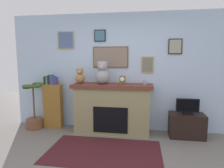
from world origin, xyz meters
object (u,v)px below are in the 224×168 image
Objects in this scene: potted_plant at (35,113)px; mantel_clock at (122,80)px; teddy_bear_grey at (80,76)px; teddy_bear_brown at (102,74)px; television at (188,107)px; fireplace at (112,108)px; bookshelf at (53,104)px; tv_stand at (187,125)px; candle_jar at (145,83)px.

mantel_clock is (2.03, 0.04, 0.80)m from potted_plant.
teddy_bear_brown is (0.50, -0.00, 0.07)m from teddy_bear_grey.
television is (3.36, 0.02, 0.28)m from potted_plant.
television is 2.34m from teddy_bear_grey.
fireplace is 1.41m from bookshelf.
potted_plant is at bearing -163.62° from bookshelf.
mantel_clock is (-1.33, 0.02, 0.91)m from tv_stand.
mantel_clock is 0.36× the size of teddy_bear_brown.
teddy_bear_brown is (-1.76, 0.02, 1.04)m from tv_stand.
tv_stand is at bearing -1.39° from fireplace.
teddy_bear_grey reaches higher than bookshelf.
potted_plant reaches higher than tv_stand.
bookshelf is 2.16m from candle_jar.
tv_stand is at bearing 90.00° from television.
candle_jar reaches higher than potted_plant.
teddy_bear_grey reaches higher than candle_jar.
mantel_clock is (-0.46, -0.00, 0.05)m from candle_jar.
potted_plant is 2.15× the size of teddy_bear_brown.
candle_jar is (0.68, -0.02, 0.57)m from fireplace.
bookshelf is 0.47m from potted_plant.
teddy_bear_grey is at bearing 179.95° from mantel_clock.
bookshelf is at bearing 177.13° from mantel_clock.
television is at bearing -0.53° from teddy_bear_grey.
teddy_bear_grey is at bearing 179.51° from tv_stand.
teddy_bear_grey is (-2.26, 0.02, 0.58)m from television.
candle_jar reaches higher than tv_stand.
candle_jar is (-0.87, 0.02, 0.48)m from television.
teddy_bear_grey is (-0.71, -0.02, 0.68)m from fireplace.
fireplace is 0.98m from teddy_bear_grey.
bookshelf is at bearing 178.06° from tv_stand.
candle_jar is at bearing 0.02° from teddy_bear_grey.
tv_stand is 0.39m from television.
potted_plant is at bearing -179.71° from television.
mantel_clock reaches higher than television.
television is (0.00, -0.00, 0.39)m from tv_stand.
television is at bearing -90.00° from tv_stand.
fireplace is 1.58m from tv_stand.
bookshelf is at bearing 16.38° from potted_plant.
potted_plant is 2.60m from candle_jar.
potted_plant is 3.37m from television.
mantel_clock is at bearing 179.14° from television.
teddy_bear_brown is at bearing 1.34° from potted_plant.
tv_stand is at bearing -0.80° from mantel_clock.
potted_plant is at bearing -179.13° from candle_jar.
teddy_bear_brown is (-0.89, -0.00, 0.18)m from candle_jar.
mantel_clock is (1.62, -0.08, 0.59)m from bookshelf.
tv_stand is 1.42× the size of teddy_bear_brown.
candle_jar is at bearing 178.60° from television.
television is at bearing -0.67° from teddy_bear_brown.
tv_stand is at bearing 0.31° from potted_plant.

